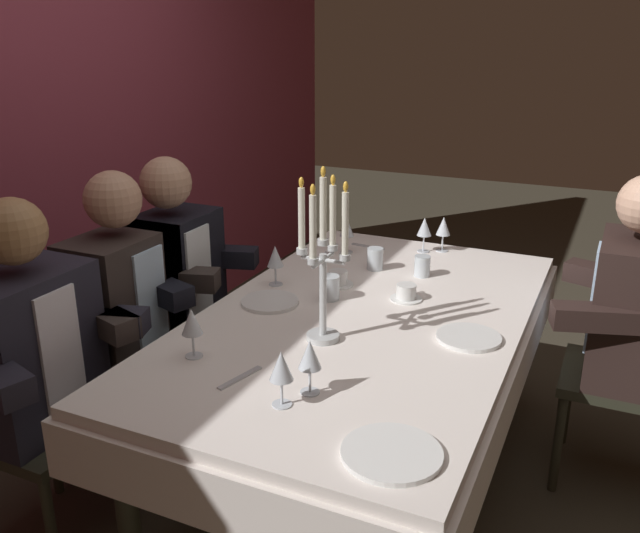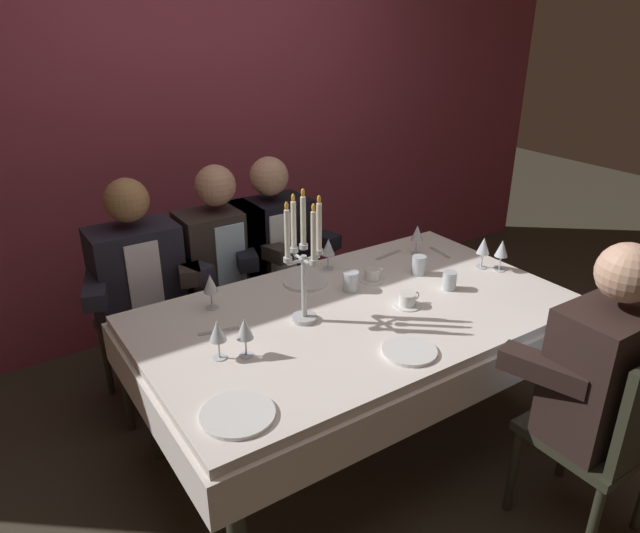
{
  "view_description": "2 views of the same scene",
  "coord_description": "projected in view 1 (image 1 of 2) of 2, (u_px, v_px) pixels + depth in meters",
  "views": [
    {
      "loc": [
        -2.1,
        -0.79,
        1.71
      ],
      "look_at": [
        -0.08,
        0.14,
        0.93
      ],
      "focal_mm": 37.8,
      "sensor_mm": 36.0,
      "label": 1
    },
    {
      "loc": [
        -1.4,
        -1.8,
        1.96
      ],
      "look_at": [
        -0.13,
        0.1,
        0.94
      ],
      "focal_mm": 32.7,
      "sensor_mm": 36.0,
      "label": 2
    }
  ],
  "objects": [
    {
      "name": "back_wall",
      "position": [
        6.0,
        120.0,
        2.89
      ],
      "size": [
        6.0,
        0.12,
        2.7
      ],
      "primitive_type": "cube",
      "color": "#95384A",
      "rests_on": "ground_plane"
    },
    {
      "name": "coffee_cup_0",
      "position": [
        338.0,
        279.0,
        2.71
      ],
      "size": [
        0.13,
        0.12,
        0.06
      ],
      "color": "white",
      "rests_on": "dining_table"
    },
    {
      "name": "coffee_cup_1",
      "position": [
        406.0,
        293.0,
        2.57
      ],
      "size": [
        0.13,
        0.12,
        0.06
      ],
      "color": "white",
      "rests_on": "dining_table"
    },
    {
      "name": "seated_diner_1",
      "position": [
        122.0,
        301.0,
        2.57
      ],
      "size": [
        0.63,
        0.48,
        1.24
      ],
      "color": "#2E2E22",
      "rests_on": "ground_plane"
    },
    {
      "name": "wine_glass_0",
      "position": [
        192.0,
        323.0,
        2.09
      ],
      "size": [
        0.07,
        0.07,
        0.16
      ],
      "color": "silver",
      "rests_on": "dining_table"
    },
    {
      "name": "seated_diner_0",
      "position": [
        29.0,
        349.0,
        2.18
      ],
      "size": [
        0.63,
        0.48,
        1.24
      ],
      "color": "#2E2E22",
      "rests_on": "ground_plane"
    },
    {
      "name": "dinner_plate_1",
      "position": [
        469.0,
        337.0,
        2.24
      ],
      "size": [
        0.22,
        0.22,
        0.01
      ],
      "primitive_type": "cylinder",
      "color": "white",
      "rests_on": "dining_table"
    },
    {
      "name": "wine_glass_5",
      "position": [
        275.0,
        258.0,
        2.69
      ],
      "size": [
        0.07,
        0.07,
        0.16
      ],
      "color": "silver",
      "rests_on": "dining_table"
    },
    {
      "name": "seated_diner_2",
      "position": [
        172.0,
        276.0,
        2.83
      ],
      "size": [
        0.63,
        0.48,
        1.24
      ],
      "color": "#2E2E22",
      "rests_on": "ground_plane"
    },
    {
      "name": "wine_glass_3",
      "position": [
        281.0,
        368.0,
        1.81
      ],
      "size": [
        0.07,
        0.07,
        0.16
      ],
      "color": "silver",
      "rests_on": "dining_table"
    },
    {
      "name": "water_tumbler_1",
      "position": [
        375.0,
        259.0,
        2.88
      ],
      "size": [
        0.07,
        0.07,
        0.1
      ],
      "primitive_type": "cylinder",
      "color": "silver",
      "rests_on": "dining_table"
    },
    {
      "name": "seated_diner_3",
      "position": [
        632.0,
        309.0,
        2.5
      ],
      "size": [
        0.63,
        0.48,
        1.24
      ],
      "color": "#2E2E22",
      "rests_on": "ground_plane"
    },
    {
      "name": "ground_plane",
      "position": [
        359.0,
        485.0,
        2.68
      ],
      "size": [
        12.0,
        12.0,
        0.0
      ],
      "primitive_type": "plane",
      "color": "#3C3629"
    },
    {
      "name": "dinner_plate_2",
      "position": [
        270.0,
        302.0,
        2.53
      ],
      "size": [
        0.22,
        0.22,
        0.01
      ],
      "primitive_type": "cylinder",
      "color": "white",
      "rests_on": "dining_table"
    },
    {
      "name": "dining_table",
      "position": [
        363.0,
        344.0,
        2.48
      ],
      "size": [
        1.94,
        1.14,
        0.74
      ],
      "color": "white",
      "rests_on": "ground_plane"
    },
    {
      "name": "candelabra",
      "position": [
        323.0,
        261.0,
        2.15
      ],
      "size": [
        0.19,
        0.19,
        0.58
      ],
      "color": "silver",
      "rests_on": "dining_table"
    },
    {
      "name": "dinner_plate_0",
      "position": [
        392.0,
        453.0,
        1.63
      ],
      "size": [
        0.25,
        0.25,
        0.01
      ],
      "primitive_type": "cylinder",
      "color": "white",
      "rests_on": "dining_table"
    },
    {
      "name": "water_tumbler_2",
      "position": [
        330.0,
        288.0,
        2.56
      ],
      "size": [
        0.08,
        0.08,
        0.09
      ],
      "primitive_type": "cylinder",
      "color": "silver",
      "rests_on": "dining_table"
    },
    {
      "name": "water_tumbler_0",
      "position": [
        422.0,
        266.0,
        2.81
      ],
      "size": [
        0.07,
        0.07,
        0.09
      ],
      "primitive_type": "cylinder",
      "color": "silver",
      "rests_on": "dining_table"
    },
    {
      "name": "fork_1",
      "position": [
        368.0,
        247.0,
        3.19
      ],
      "size": [
        0.04,
        0.17,
        0.01
      ],
      "primitive_type": "cube",
      "rotation": [
        0.0,
        0.0,
        1.45
      ],
      "color": "#B7B7BC",
      "rests_on": "dining_table"
    },
    {
      "name": "fork_0",
      "position": [
        240.0,
        378.0,
        1.99
      ],
      "size": [
        0.17,
        0.06,
        0.01
      ],
      "primitive_type": "cube",
      "rotation": [
        0.0,
        0.0,
        -0.24
      ],
      "color": "#B7B7BC",
      "rests_on": "dining_table"
    },
    {
      "name": "knife_2",
      "position": [
        322.0,
        259.0,
        3.03
      ],
      "size": [
        0.19,
        0.05,
        0.01
      ],
      "primitive_type": "cube",
      "rotation": [
        0.0,
        0.0,
        0.15
      ],
      "color": "#B7B7BC",
      "rests_on": "dining_table"
    },
    {
      "name": "wine_glass_4",
      "position": [
        424.0,
        228.0,
        3.09
      ],
      "size": [
        0.07,
        0.07,
        0.16
      ],
      "color": "silver",
      "rests_on": "dining_table"
    },
    {
      "name": "wine_glass_2",
      "position": [
        310.0,
        356.0,
        1.87
      ],
      "size": [
        0.07,
        0.07,
        0.16
      ],
      "color": "silver",
      "rests_on": "dining_table"
    },
    {
      "name": "wine_glass_1",
      "position": [
        443.0,
        227.0,
        3.1
      ],
      "size": [
        0.07,
        0.07,
        0.16
      ],
      "color": "silver",
      "rests_on": "dining_table"
    },
    {
      "name": "wine_glass_6",
      "position": [
        347.0,
        228.0,
        3.08
      ],
      "size": [
        0.07,
        0.07,
        0.16
      ],
      "color": "silver",
      "rests_on": "dining_table"
    }
  ]
}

